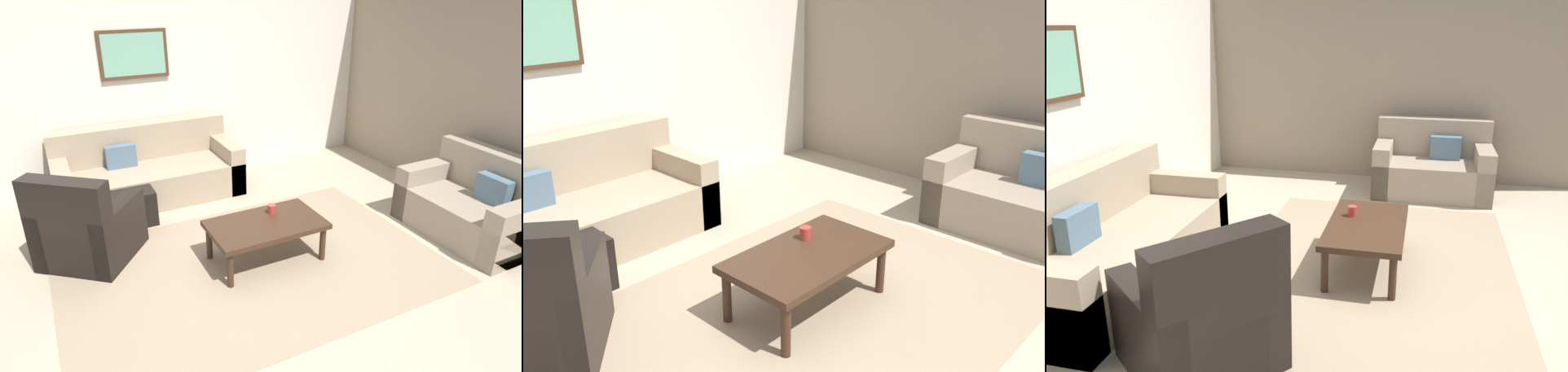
{
  "view_description": "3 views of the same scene",
  "coord_description": "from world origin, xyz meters",
  "views": [
    {
      "loc": [
        -1.58,
        -3.3,
        2.52
      ],
      "look_at": [
        0.17,
        0.17,
        0.75
      ],
      "focal_mm": 31.18,
      "sensor_mm": 36.0,
      "label": 1
    },
    {
      "loc": [
        -2.3,
        -2.04,
        2.12
      ],
      "look_at": [
        0.19,
        0.3,
        0.81
      ],
      "focal_mm": 38.04,
      "sensor_mm": 36.0,
      "label": 2
    },
    {
      "loc": [
        -3.76,
        -0.35,
        2.0
      ],
      "look_at": [
        -0.02,
        0.54,
        0.76
      ],
      "focal_mm": 34.83,
      "sensor_mm": 36.0,
      "label": 3
    }
  ],
  "objects": [
    {
      "name": "ground_plane",
      "position": [
        0.0,
        0.0,
        0.0
      ],
      "size": [
        8.0,
        8.0,
        0.0
      ],
      "primitive_type": "plane",
      "color": "tan"
    },
    {
      "name": "couch_loveseat",
      "position": [
        2.45,
        -0.47,
        0.3
      ],
      "size": [
        0.89,
        1.38,
        0.88
      ],
      "color": "gray",
      "rests_on": "ground_plane"
    },
    {
      "name": "stone_feature_panel",
      "position": [
        3.0,
        0.0,
        1.4
      ],
      "size": [
        0.12,
        5.2,
        2.8
      ],
      "primitive_type": "cube",
      "color": "gray",
      "rests_on": "ground_plane"
    },
    {
      "name": "couch_main",
      "position": [
        -0.47,
        2.08,
        0.29
      ],
      "size": [
        2.22,
        0.95,
        0.88
      ],
      "color": "gray",
      "rests_on": "ground_plane"
    },
    {
      "name": "coffee_table",
      "position": [
        0.17,
        0.07,
        0.36
      ],
      "size": [
        1.1,
        0.64,
        0.41
      ],
      "color": "#382316",
      "rests_on": "ground_plane"
    },
    {
      "name": "area_rug",
      "position": [
        0.0,
        0.0,
        0.0
      ],
      "size": [
        3.55,
        2.34,
        0.01
      ],
      "primitive_type": "cube",
      "color": "gray",
      "rests_on": "ground_plane"
    },
    {
      "name": "armchair_leather",
      "position": [
        -1.38,
        0.84,
        0.31
      ],
      "size": [
        1.12,
        1.12,
        0.95
      ],
      "color": "black",
      "rests_on": "ground_plane"
    },
    {
      "name": "rear_partition",
      "position": [
        0.0,
        2.6,
        1.4
      ],
      "size": [
        6.0,
        0.12,
        2.8
      ],
      "primitive_type": "cube",
      "color": "silver",
      "rests_on": "ground_plane"
    },
    {
      "name": "ottoman",
      "position": [
        -0.86,
        1.49,
        0.2
      ],
      "size": [
        0.56,
        0.56,
        0.4
      ],
      "primitive_type": "cube",
      "color": "black",
      "rests_on": "ground_plane"
    },
    {
      "name": "framed_artwork",
      "position": [
        -0.39,
        2.51,
        1.7
      ],
      "size": [
        0.84,
        0.04,
        0.58
      ],
      "color": "#472D1C"
    },
    {
      "name": "cup",
      "position": [
        0.31,
        0.21,
        0.45
      ],
      "size": [
        0.08,
        0.08,
        0.09
      ],
      "primitive_type": "cylinder",
      "color": "#B2332D",
      "rests_on": "coffee_table"
    }
  ]
}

